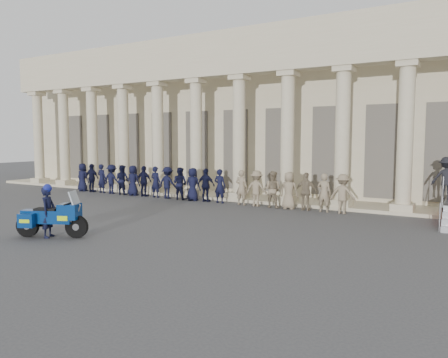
% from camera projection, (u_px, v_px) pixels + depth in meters
% --- Properties ---
extents(ground, '(90.00, 90.00, 0.00)m').
position_uv_depth(ground, '(159.00, 233.00, 14.69)').
color(ground, '#424245').
rests_on(ground, ground).
extents(building, '(40.00, 12.50, 9.00)m').
position_uv_depth(building, '(310.00, 116.00, 26.92)').
color(building, '#C1B391').
rests_on(building, ground).
extents(officer_rank, '(16.62, 0.63, 1.68)m').
position_uv_depth(officer_rank, '(190.00, 184.00, 22.27)').
color(officer_rank, black).
rests_on(officer_rank, ground).
extents(motorcycle, '(2.19, 1.45, 1.51)m').
position_uv_depth(motorcycle, '(52.00, 217.00, 13.92)').
color(motorcycle, black).
rests_on(motorcycle, ground).
extents(rider, '(0.61, 0.71, 1.72)m').
position_uv_depth(rider, '(48.00, 211.00, 13.91)').
color(rider, black).
rests_on(rider, ground).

